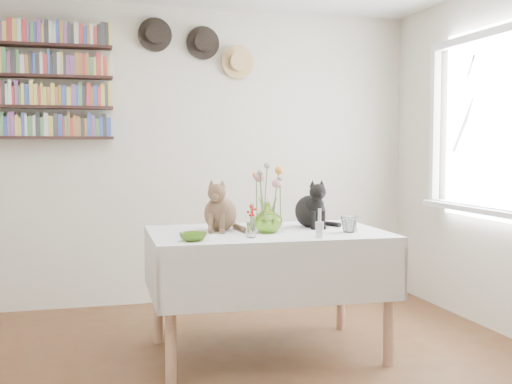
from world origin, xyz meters
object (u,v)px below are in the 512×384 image
object	(u,v)px
dining_table	(267,261)
tabby_cat	(220,204)
flower_vase	(268,218)
bookshelf_unit	(47,81)
black_cat	(310,203)

from	to	relation	value
dining_table	tabby_cat	distance (m)	0.47
flower_vase	bookshelf_unit	xyz separation A→B (m)	(-1.36, 1.53, 0.95)
dining_table	tabby_cat	world-z (taller)	tabby_cat
dining_table	flower_vase	world-z (taller)	flower_vase
dining_table	tabby_cat	size ratio (longest dim) A/B	4.44
tabby_cat	black_cat	size ratio (longest dim) A/B	1.04
dining_table	flower_vase	xyz separation A→B (m)	(-0.02, -0.08, 0.29)
tabby_cat	flower_vase	xyz separation A→B (m)	(0.26, -0.18, -0.07)
dining_table	bookshelf_unit	distance (m)	2.35
black_cat	tabby_cat	bearing A→B (deg)	178.78
flower_vase	bookshelf_unit	distance (m)	2.25
flower_vase	dining_table	bearing A→B (deg)	76.90
black_cat	dining_table	bearing A→B (deg)	-163.00
dining_table	tabby_cat	xyz separation A→B (m)	(-0.28, 0.10, 0.36)
dining_table	black_cat	world-z (taller)	black_cat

